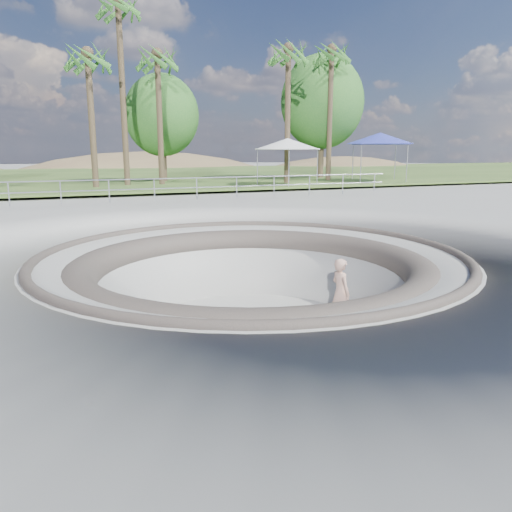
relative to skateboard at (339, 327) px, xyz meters
name	(u,v)px	position (x,y,z in m)	size (l,w,h in m)	color
ground	(251,255)	(-2.03, 0.83, 1.84)	(180.00, 180.00, 0.00)	gray
skate_bowl	(252,326)	(-2.03, 0.83, 0.01)	(14.00, 14.00, 4.10)	gray
grass_strip	(105,176)	(-2.03, 34.83, 2.06)	(180.00, 36.00, 0.12)	#365321
distant_hills	(120,222)	(1.75, 58.00, -5.18)	(103.20, 45.00, 28.60)	brown
safety_railing	(154,189)	(-2.03, 12.83, 2.53)	(25.00, 0.06, 1.03)	#9799A0
skateboard	(339,327)	(0.00, 0.00, 0.00)	(0.79, 0.40, 0.08)	olive
skater	(340,293)	(0.00, 0.00, 0.88)	(0.63, 0.41, 1.72)	tan
canopy_white	(288,144)	(7.59, 18.83, 4.64)	(5.29, 5.29, 2.88)	#9799A0
canopy_blue	(380,139)	(15.30, 19.89, 5.05)	(6.10, 6.10, 3.35)	#9799A0
palm_b	(88,61)	(-3.91, 21.13, 9.20)	(2.60, 2.60, 8.44)	#4F402D
palm_c	(118,13)	(-1.91, 22.25, 12.15)	(2.60, 2.60, 11.63)	#4F402D
palm_d	(157,62)	(0.27, 22.21, 9.59)	(2.60, 2.60, 8.85)	#4F402D
palm_e	(288,57)	(8.26, 20.28, 10.09)	(2.60, 2.60, 9.40)	#4F402D
palm_f	(332,57)	(12.43, 22.00, 10.59)	(2.60, 2.60, 9.93)	#4F402D
bushy_tree_mid	(162,115)	(1.10, 25.47, 6.61)	(5.14, 4.68, 7.42)	#4F402D
bushy_tree_right	(322,102)	(13.57, 25.16, 7.89)	(6.57, 5.97, 9.47)	#4F402D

